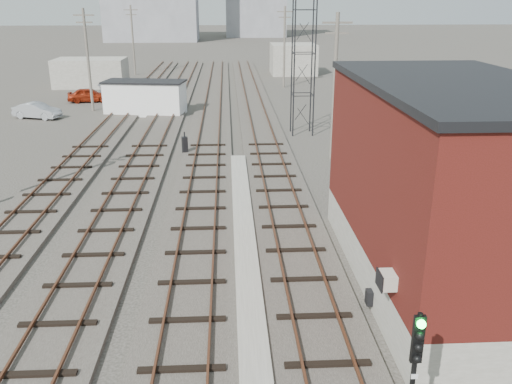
{
  "coord_description": "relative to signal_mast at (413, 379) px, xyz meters",
  "views": [
    {
      "loc": [
        -0.14,
        -5.31,
        9.71
      ],
      "look_at": [
        0.99,
        15.71,
        2.2
      ],
      "focal_mm": 38.0,
      "sensor_mm": 36.0,
      "label": 1
    }
  ],
  "objects": [
    {
      "name": "ground",
      "position": [
        -3.7,
        56.04,
        -2.14
      ],
      "size": [
        320.0,
        320.0,
        0.0
      ],
      "primitive_type": "plane",
      "color": "#282621",
      "rests_on": "ground"
    },
    {
      "name": "track_right",
      "position": [
        -1.2,
        35.04,
        -2.03
      ],
      "size": [
        3.2,
        90.0,
        0.39
      ],
      "color": "#332D28",
      "rests_on": "ground"
    },
    {
      "name": "track_mid_right",
      "position": [
        -5.2,
        35.04,
        -2.03
      ],
      "size": [
        3.2,
        90.0,
        0.39
      ],
      "color": "#332D28",
      "rests_on": "ground"
    },
    {
      "name": "track_mid_left",
      "position": [
        -9.2,
        35.04,
        -2.03
      ],
      "size": [
        3.2,
        90.0,
        0.39
      ],
      "color": "#332D28",
      "rests_on": "ground"
    },
    {
      "name": "track_left",
      "position": [
        -13.2,
        35.04,
        -2.03
      ],
      "size": [
        3.2,
        90.0,
        0.39
      ],
      "color": "#332D28",
      "rests_on": "ground"
    },
    {
      "name": "platform_curb",
      "position": [
        -3.2,
        10.04,
        -2.01
      ],
      "size": [
        0.9,
        28.0,
        0.26
      ],
      "primitive_type": "cube",
      "color": "gray",
      "rests_on": "ground"
    },
    {
      "name": "brick_building",
      "position": [
        3.8,
        8.04,
        1.49
      ],
      "size": [
        6.54,
        12.2,
        7.22
      ],
      "color": "gray",
      "rests_on": "ground"
    },
    {
      "name": "lattice_tower",
      "position": [
        1.8,
        31.04,
        5.36
      ],
      "size": [
        1.6,
        1.6,
        15.0
      ],
      "color": "black",
      "rests_on": "ground"
    },
    {
      "name": "utility_pole_left_b",
      "position": [
        -16.2,
        41.04,
        2.66
      ],
      "size": [
        1.8,
        0.24,
        9.0
      ],
      "color": "#595147",
      "rests_on": "ground"
    },
    {
      "name": "utility_pole_left_c",
      "position": [
        -16.2,
        66.04,
        2.66
      ],
      "size": [
        1.8,
        0.24,
        9.0
      ],
      "color": "#595147",
      "rests_on": "ground"
    },
    {
      "name": "utility_pole_right_a",
      "position": [
        2.8,
        24.04,
        2.66
      ],
      "size": [
        1.8,
        0.24,
        9.0
      ],
      "color": "#595147",
      "rests_on": "ground"
    },
    {
      "name": "utility_pole_right_b",
      "position": [
        2.8,
        54.04,
        2.66
      ],
      "size": [
        1.8,
        0.24,
        9.0
      ],
      "color": "#595147",
      "rests_on": "ground"
    },
    {
      "name": "shed_left",
      "position": [
        -19.7,
        56.04,
        -0.54
      ],
      "size": [
        8.0,
        5.0,
        3.2
      ],
      "primitive_type": "cube",
      "color": "gray",
      "rests_on": "ground"
    },
    {
      "name": "shed_right",
      "position": [
        5.3,
        66.04,
        -0.14
      ],
      "size": [
        6.0,
        6.0,
        4.0
      ],
      "primitive_type": "cube",
      "color": "gray",
      "rests_on": "ground"
    },
    {
      "name": "signal_mast",
      "position": [
        0.0,
        0.0,
        0.0
      ],
      "size": [
        0.4,
        0.4,
        3.72
      ],
      "color": "gray",
      "rests_on": "ground"
    },
    {
      "name": "switch_stand",
      "position": [
        -6.67,
        25.51,
        -1.46
      ],
      "size": [
        0.43,
        0.43,
        1.43
      ],
      "rotation": [
        0.0,
        0.0,
        0.36
      ],
      "color": "black",
      "rests_on": "ground"
    },
    {
      "name": "site_trailer",
      "position": [
        -11.08,
        39.17,
        -0.64
      ],
      "size": [
        7.45,
        4.16,
        2.97
      ],
      "rotation": [
        0.0,
        0.0,
        -0.16
      ],
      "color": "white",
      "rests_on": "ground"
    },
    {
      "name": "car_red",
      "position": [
        -17.56,
        45.62,
        -1.43
      ],
      "size": [
        4.33,
        2.18,
        1.41
      ],
      "primitive_type": "imported",
      "rotation": [
        0.0,
        0.0,
        1.7
      ],
      "color": "maroon",
      "rests_on": "ground"
    },
    {
      "name": "car_silver",
      "position": [
        -20.17,
        37.81,
        -1.46
      ],
      "size": [
        4.37,
        2.65,
        1.36
      ],
      "primitive_type": "imported",
      "rotation": [
        0.0,
        0.0,
        1.25
      ],
      "color": "#9B9EA2",
      "rests_on": "ground"
    },
    {
      "name": "car_grey",
      "position": [
        -14.85,
        48.81,
        -1.45
      ],
      "size": [
        4.9,
        2.48,
        1.36
      ],
      "primitive_type": "imported",
      "rotation": [
        0.0,
        0.0,
        1.45
      ],
      "color": "slate",
      "rests_on": "ground"
    }
  ]
}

